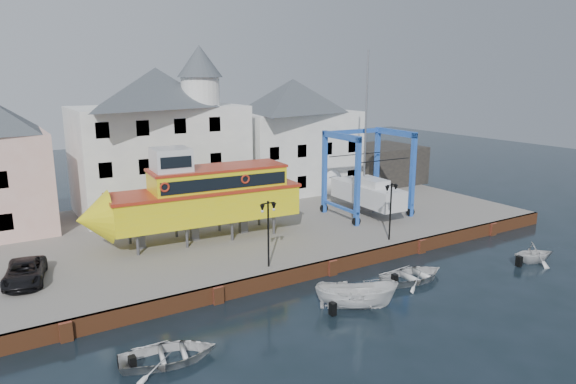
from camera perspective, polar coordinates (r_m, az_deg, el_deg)
ground at (r=33.70m, az=4.87°, el=-9.14°), size 140.00×140.00×0.00m
hardstanding at (r=42.35m, az=-4.01°, el=-3.74°), size 44.00×22.00×1.00m
quay_wall at (r=33.59m, az=4.78°, el=-8.30°), size 44.00×0.47×1.00m
building_white_main at (r=45.84m, az=-13.93°, el=5.94°), size 14.00×8.30×14.00m
building_white_right at (r=52.35m, az=0.55°, el=6.33°), size 12.00×8.00×11.20m
shed_dark at (r=57.27m, az=10.13°, el=3.06°), size 8.00×7.00×4.00m
lamp_post_left at (r=31.22m, az=-2.22°, el=-2.81°), size 1.12×0.32×4.20m
lamp_post_right at (r=37.01m, az=11.38°, el=-0.54°), size 1.12×0.32×4.20m
tour_boat at (r=36.85m, az=-10.46°, el=-0.53°), size 15.75×4.77×6.76m
travel_lift at (r=44.40m, az=8.16°, el=0.63°), size 6.53×9.07×13.58m
van at (r=33.27m, az=-27.21°, el=-7.91°), size 2.90×4.77×1.24m
motorboat_a at (r=29.33m, az=7.55°, el=-12.72°), size 4.75×3.92×1.76m
motorboat_b at (r=33.67m, az=13.74°, el=-9.51°), size 4.65×3.45×0.93m
motorboat_c at (r=39.47m, az=25.55°, el=-7.06°), size 3.65×3.41×1.55m
motorboat_d at (r=24.96m, az=-13.12°, el=-17.87°), size 4.86×3.87×0.90m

